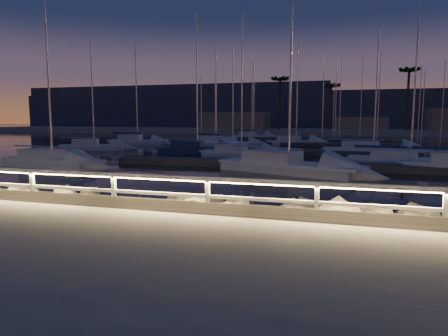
{
  "coord_description": "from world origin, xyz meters",
  "views": [
    {
      "loc": [
        4.59,
        -10.44,
        2.69
      ],
      "look_at": [
        0.29,
        4.0,
        0.8
      ],
      "focal_mm": 32.0,
      "sensor_mm": 36.0,
      "label": 1
    }
  ],
  "objects_px": {
    "sailboat_n": "(295,142)",
    "sailboat_i": "(215,142)",
    "sailboat_f": "(195,149)",
    "sailboat_l": "(371,150)",
    "sailboat_e": "(136,141)",
    "sailboat_g": "(239,152)",
    "sailboat_h": "(407,160)",
    "guard_rail": "(172,185)",
    "sailboat_b": "(50,160)",
    "sailboat_a": "(93,146)",
    "sailboat_c": "(285,165)",
    "sailboat_j": "(231,143)",
    "sailboat_m": "(252,136)"
  },
  "relations": [
    {
      "from": "sailboat_h",
      "to": "sailboat_i",
      "type": "height_order",
      "value": "sailboat_h"
    },
    {
      "from": "sailboat_a",
      "to": "sailboat_h",
      "type": "height_order",
      "value": "sailboat_h"
    },
    {
      "from": "guard_rail",
      "to": "sailboat_f",
      "type": "height_order",
      "value": "sailboat_f"
    },
    {
      "from": "sailboat_n",
      "to": "sailboat_i",
      "type": "bearing_deg",
      "value": -179.45
    },
    {
      "from": "guard_rail",
      "to": "sailboat_m",
      "type": "xyz_separation_m",
      "value": [
        -9.0,
        50.96,
        -0.93
      ]
    },
    {
      "from": "guard_rail",
      "to": "sailboat_h",
      "type": "bearing_deg",
      "value": 65.23
    },
    {
      "from": "sailboat_g",
      "to": "sailboat_i",
      "type": "distance_m",
      "value": 13.73
    },
    {
      "from": "guard_rail",
      "to": "sailboat_b",
      "type": "bearing_deg",
      "value": 140.05
    },
    {
      "from": "sailboat_e",
      "to": "sailboat_f",
      "type": "relative_size",
      "value": 0.98
    },
    {
      "from": "sailboat_c",
      "to": "sailboat_g",
      "type": "bearing_deg",
      "value": 141.13
    },
    {
      "from": "sailboat_l",
      "to": "sailboat_e",
      "type": "bearing_deg",
      "value": 168.28
    },
    {
      "from": "sailboat_e",
      "to": "sailboat_i",
      "type": "distance_m",
      "value": 10.26
    },
    {
      "from": "sailboat_c",
      "to": "sailboat_f",
      "type": "distance_m",
      "value": 14.52
    },
    {
      "from": "sailboat_a",
      "to": "sailboat_n",
      "type": "distance_m",
      "value": 23.58
    },
    {
      "from": "sailboat_e",
      "to": "sailboat_m",
      "type": "bearing_deg",
      "value": 47.09
    },
    {
      "from": "guard_rail",
      "to": "sailboat_h",
      "type": "xyz_separation_m",
      "value": [
        8.96,
        19.43,
        -0.96
      ]
    },
    {
      "from": "sailboat_f",
      "to": "sailboat_l",
      "type": "relative_size",
      "value": 0.86
    },
    {
      "from": "sailboat_e",
      "to": "sailboat_g",
      "type": "relative_size",
      "value": 1.05
    },
    {
      "from": "sailboat_b",
      "to": "sailboat_a",
      "type": "bearing_deg",
      "value": 122.18
    },
    {
      "from": "sailboat_f",
      "to": "sailboat_m",
      "type": "distance_m",
      "value": 26.49
    },
    {
      "from": "sailboat_l",
      "to": "sailboat_g",
      "type": "bearing_deg",
      "value": -152.41
    },
    {
      "from": "sailboat_b",
      "to": "sailboat_c",
      "type": "distance_m",
      "value": 15.8
    },
    {
      "from": "sailboat_a",
      "to": "sailboat_i",
      "type": "distance_m",
      "value": 14.02
    },
    {
      "from": "guard_rail",
      "to": "sailboat_i",
      "type": "bearing_deg",
      "value": 105.9
    },
    {
      "from": "sailboat_h",
      "to": "sailboat_m",
      "type": "xyz_separation_m",
      "value": [
        -17.97,
        31.53,
        0.03
      ]
    },
    {
      "from": "sailboat_g",
      "to": "sailboat_i",
      "type": "xyz_separation_m",
      "value": [
        -6.14,
        12.29,
        0.04
      ]
    },
    {
      "from": "sailboat_j",
      "to": "guard_rail",
      "type": "bearing_deg",
      "value": -91.03
    },
    {
      "from": "sailboat_b",
      "to": "sailboat_m",
      "type": "xyz_separation_m",
      "value": [
        5.36,
        38.93,
        0.01
      ]
    },
    {
      "from": "sailboat_c",
      "to": "sailboat_m",
      "type": "xyz_separation_m",
      "value": [
        -10.34,
        37.13,
        -0.02
      ]
    },
    {
      "from": "sailboat_b",
      "to": "sailboat_j",
      "type": "distance_m",
      "value": 23.68
    },
    {
      "from": "sailboat_b",
      "to": "sailboat_i",
      "type": "height_order",
      "value": "sailboat_b"
    },
    {
      "from": "sailboat_a",
      "to": "sailboat_j",
      "type": "distance_m",
      "value": 15.58
    },
    {
      "from": "sailboat_a",
      "to": "sailboat_h",
      "type": "xyz_separation_m",
      "value": [
        29.07,
        -5.68,
        -0.01
      ]
    },
    {
      "from": "sailboat_g",
      "to": "sailboat_l",
      "type": "bearing_deg",
      "value": 27.43
    },
    {
      "from": "sailboat_h",
      "to": "sailboat_n",
      "type": "bearing_deg",
      "value": 125.31
    },
    {
      "from": "guard_rail",
      "to": "sailboat_b",
      "type": "relative_size",
      "value": 3.39
    },
    {
      "from": "sailboat_a",
      "to": "sailboat_f",
      "type": "distance_m",
      "value": 11.58
    },
    {
      "from": "sailboat_c",
      "to": "guard_rail",
      "type": "bearing_deg",
      "value": -75.04
    },
    {
      "from": "sailboat_h",
      "to": "sailboat_g",
      "type": "bearing_deg",
      "value": 175.0
    },
    {
      "from": "sailboat_f",
      "to": "sailboat_a",
      "type": "bearing_deg",
      "value": 167.53
    },
    {
      "from": "sailboat_a",
      "to": "sailboat_m",
      "type": "relative_size",
      "value": 0.93
    },
    {
      "from": "sailboat_a",
      "to": "sailboat_l",
      "type": "bearing_deg",
      "value": -17.85
    },
    {
      "from": "sailboat_l",
      "to": "sailboat_h",
      "type": "bearing_deg",
      "value": -75.14
    },
    {
      "from": "sailboat_n",
      "to": "sailboat_g",
      "type": "bearing_deg",
      "value": -124.28
    },
    {
      "from": "sailboat_c",
      "to": "sailboat_n",
      "type": "relative_size",
      "value": 1.25
    },
    {
      "from": "sailboat_b",
      "to": "sailboat_h",
      "type": "relative_size",
      "value": 0.93
    },
    {
      "from": "guard_rail",
      "to": "sailboat_e",
      "type": "distance_m",
      "value": 39.75
    },
    {
      "from": "sailboat_f",
      "to": "sailboat_l",
      "type": "bearing_deg",
      "value": 2.01
    },
    {
      "from": "sailboat_b",
      "to": "sailboat_l",
      "type": "bearing_deg",
      "value": 44.43
    },
    {
      "from": "sailboat_m",
      "to": "guard_rail",
      "type": "bearing_deg",
      "value": -100.53
    }
  ]
}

